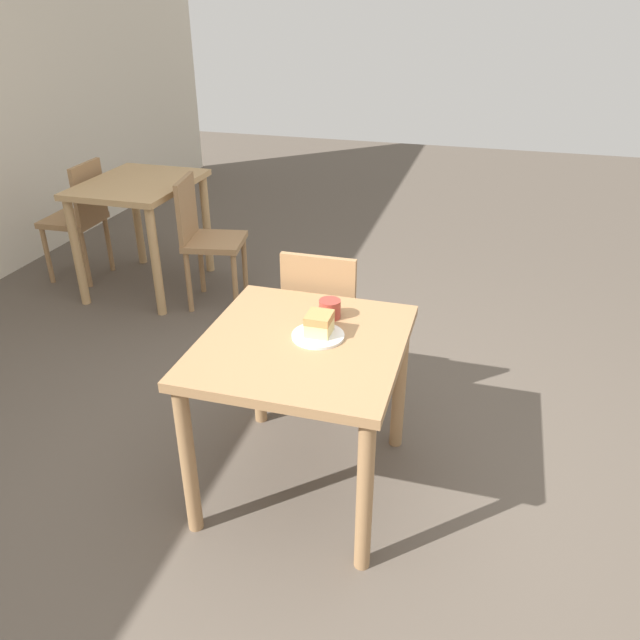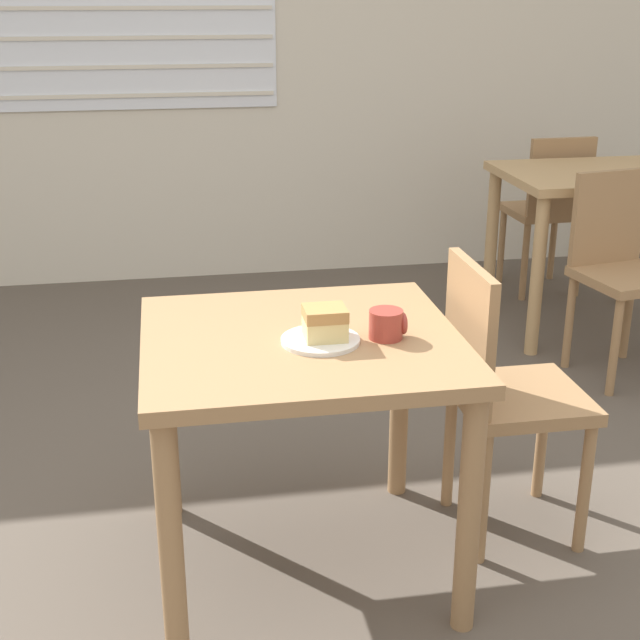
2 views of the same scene
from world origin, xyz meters
The scene contains 10 objects.
ground_plane centered at (0.00, 0.00, 0.00)m, with size 14.00×14.00×0.00m, color brown.
wall_back centered at (-0.01, 3.03, 1.41)m, with size 10.00×0.10×2.80m.
dining_table_near centered at (0.05, 0.16, 0.60)m, with size 0.84×0.78×0.72m.
dining_table_far centered at (1.72, 1.85, 0.64)m, with size 0.86×0.68×0.78m.
chair_near_window centered at (0.66, 0.24, 0.48)m, with size 0.37×0.37×0.86m.
chair_far_corner centered at (1.60, 1.32, 0.48)m, with size 0.43×0.43×0.86m.
chair_far_opposite centered at (1.73, 2.37, 0.48)m, with size 0.38×0.38×0.86m.
plate centered at (0.09, 0.11, 0.72)m, with size 0.21×0.21×0.01m.
cake_slice centered at (0.11, 0.11, 0.77)m, with size 0.11×0.10×0.08m.
coffee_mug centered at (0.27, 0.11, 0.76)m, with size 0.10×0.09×0.08m.
Camera 2 is at (-0.28, -2.01, 1.59)m, focal length 50.00 mm.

